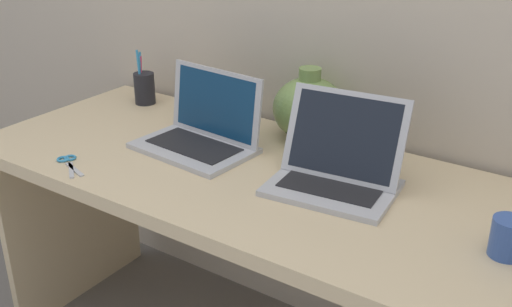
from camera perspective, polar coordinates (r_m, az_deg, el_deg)
name	(u,v)px	position (r m, az deg, el deg)	size (l,w,h in m)	color
desk	(256,217)	(1.72, 0.00, -5.91)	(1.67, 0.68, 0.72)	#D1B78C
laptop_left	(204,128)	(1.79, -4.90, 2.43)	(0.35, 0.25, 0.22)	#B2B2B7
laptop_right	(338,163)	(1.56, 7.65, -0.90)	(0.34, 0.27, 0.23)	#B2B2B7
green_vase	(309,108)	(1.83, 4.95, 4.28)	(0.22, 0.22, 0.22)	#75934C
coffee_mug	(509,238)	(1.37, 22.56, -7.29)	(0.11, 0.07, 0.09)	#335199
pen_cup	(144,88)	(2.17, -10.39, 6.07)	(0.07, 0.07, 0.19)	black
scissors	(69,162)	(1.77, -17.09, -0.80)	(0.14, 0.10, 0.01)	#B7B7BC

